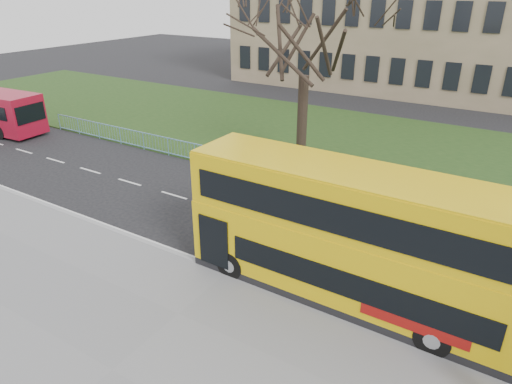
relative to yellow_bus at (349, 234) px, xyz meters
The scene contains 8 objects.
ground 4.55m from the yellow_bus, behind, with size 120.00×120.00×0.00m, color black.
pavement 7.69m from the yellow_bus, 121.86° to the right, with size 80.00×10.50×0.12m, color slate.
kerb 4.61m from the yellow_bus, 164.93° to the right, with size 80.00×0.20×0.14m, color gray.
grass_verge 15.48m from the yellow_bus, 104.69° to the left, with size 80.00×15.40×0.08m, color #1C3A15.
guard_railing 8.29m from the yellow_bus, 118.65° to the left, with size 40.00×0.12×1.10m, color #71AACA, non-canonical shape.
bare_tree 13.01m from the yellow_bus, 123.23° to the left, with size 7.90×7.90×11.29m, color black, non-canonical shape.
civic_building 36.90m from the yellow_bus, 104.04° to the left, with size 30.00×15.00×14.00m, color #807051.
yellow_bus is the anchor object (origin of this frame).
Camera 1 is at (7.88, -12.29, 9.29)m, focal length 32.00 mm.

